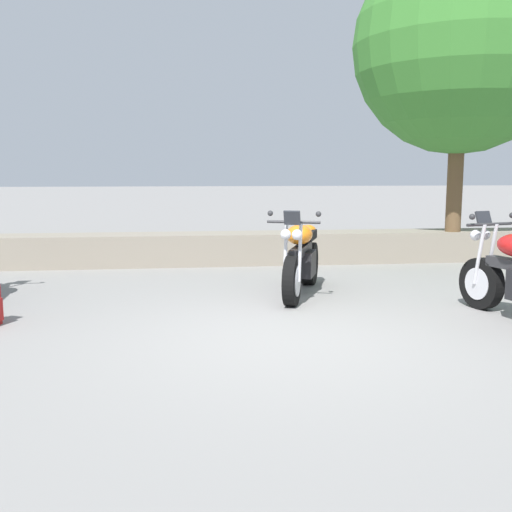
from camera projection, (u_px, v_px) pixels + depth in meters
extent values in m
plane|color=gray|center=(292.00, 336.00, 5.93)|extent=(120.00, 120.00, 0.00)
cube|color=gray|center=(245.00, 248.00, 10.61)|extent=(36.00, 0.80, 0.55)
cylinder|color=black|center=(292.00, 281.00, 7.24)|extent=(0.35, 0.63, 0.62)
cylinder|color=black|center=(309.00, 263.00, 8.63)|extent=(0.38, 0.64, 0.62)
cylinder|color=silver|center=(292.00, 281.00, 7.24)|extent=(0.28, 0.42, 0.38)
cube|color=black|center=(302.00, 263.00, 7.97)|extent=(0.47, 0.56, 0.34)
cube|color=#2D2D30|center=(301.00, 250.00, 7.84)|extent=(0.51, 1.08, 0.12)
ellipsoid|color=orange|center=(299.00, 235.00, 7.67)|extent=(0.50, 0.61, 0.26)
cube|color=black|center=(305.00, 235.00, 8.14)|extent=(0.44, 0.62, 0.12)
ellipsoid|color=orange|center=(308.00, 230.00, 8.42)|extent=(0.30, 0.34, 0.16)
cylinder|color=#2D2D30|center=(294.00, 222.00, 7.22)|extent=(0.63, 0.26, 0.04)
sphere|color=silver|center=(297.00, 235.00, 7.09)|extent=(0.13, 0.13, 0.13)
sphere|color=silver|center=(286.00, 234.00, 7.12)|extent=(0.13, 0.13, 0.13)
cube|color=#26282D|center=(292.00, 218.00, 7.11)|extent=(0.22, 0.16, 0.18)
cylinder|color=silver|center=(296.00, 262.00, 8.43)|extent=(0.24, 0.39, 0.11)
cylinder|color=silver|center=(300.00, 252.00, 7.21)|extent=(0.10, 0.17, 0.73)
cylinder|color=silver|center=(286.00, 251.00, 7.25)|extent=(0.10, 0.17, 0.73)
sphere|color=#2D2D30|center=(318.00, 214.00, 7.17)|extent=(0.07, 0.07, 0.07)
sphere|color=#2D2D30|center=(270.00, 213.00, 7.31)|extent=(0.07, 0.07, 0.07)
cylinder|color=black|center=(481.00, 283.00, 7.09)|extent=(0.30, 0.63, 0.62)
cylinder|color=silver|center=(481.00, 283.00, 7.09)|extent=(0.26, 0.41, 0.38)
cylinder|color=#2D2D30|center=(490.00, 224.00, 6.91)|extent=(0.65, 0.21, 0.04)
sphere|color=silver|center=(476.00, 235.00, 7.03)|extent=(0.13, 0.13, 0.13)
sphere|color=silver|center=(485.00, 235.00, 7.09)|extent=(0.13, 0.13, 0.13)
cube|color=#26282D|center=(484.00, 219.00, 6.99)|extent=(0.22, 0.14, 0.18)
cylinder|color=silver|center=(479.00, 255.00, 6.97)|extent=(0.09, 0.17, 0.73)
cylinder|color=silver|center=(491.00, 254.00, 7.03)|extent=(0.09, 0.17, 0.73)
sphere|color=#2D2D30|center=(472.00, 217.00, 6.75)|extent=(0.07, 0.07, 0.07)
sphere|color=#2D2D30|center=(512.00, 215.00, 6.97)|extent=(0.07, 0.07, 0.07)
cylinder|color=brown|center=(455.00, 180.00, 10.69)|extent=(0.28, 0.28, 1.87)
sphere|color=#387A2D|center=(461.00, 45.00, 10.35)|extent=(3.79, 3.79, 3.79)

